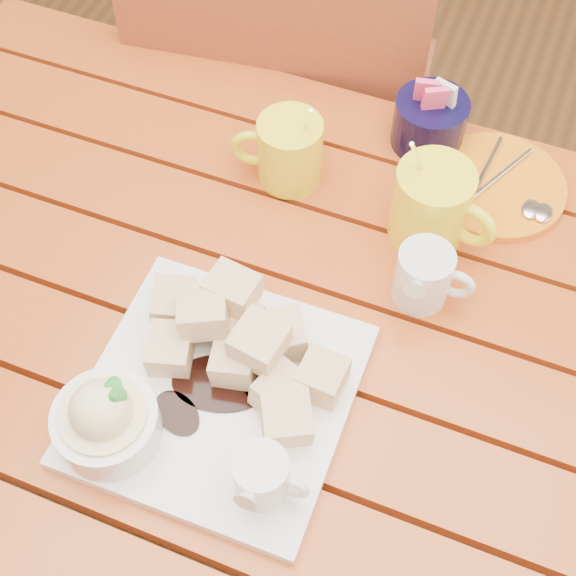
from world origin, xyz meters
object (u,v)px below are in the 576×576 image
at_px(table, 261,356).
at_px(chair_far, 289,110).
at_px(coffee_mug_left, 288,150).
at_px(dessert_plate, 198,391).
at_px(orange_saucer, 497,186).
at_px(coffee_mug_right, 433,204).

xyz_separation_m(table, chair_far, (-0.17, 0.53, -0.10)).
relative_size(coffee_mug_left, chair_far, 0.15).
relative_size(dessert_plate, coffee_mug_left, 2.03).
xyz_separation_m(table, coffee_mug_left, (-0.05, 0.21, 0.16)).
distance_m(table, coffee_mug_left, 0.27).
distance_m(dessert_plate, orange_saucer, 0.48).
relative_size(table, coffee_mug_right, 7.53).
height_order(dessert_plate, coffee_mug_right, coffee_mug_right).
height_order(orange_saucer, chair_far, chair_far).
xyz_separation_m(dessert_plate, orange_saucer, (0.23, 0.42, -0.03)).
bearing_deg(coffee_mug_left, coffee_mug_right, -22.10).
bearing_deg(orange_saucer, dessert_plate, -118.52).
relative_size(table, orange_saucer, 6.62).
xyz_separation_m(dessert_plate, coffee_mug_right, (0.17, 0.32, 0.02)).
bearing_deg(orange_saucer, coffee_mug_right, -122.77).
bearing_deg(coffee_mug_left, table, -93.10).
height_order(table, chair_far, chair_far).
xyz_separation_m(orange_saucer, chair_far, (-0.39, 0.24, -0.22)).
xyz_separation_m(coffee_mug_left, chair_far, (-0.12, 0.31, -0.26)).
xyz_separation_m(table, coffee_mug_right, (0.15, 0.19, 0.16)).
xyz_separation_m(table, orange_saucer, (0.22, 0.29, 0.11)).
xyz_separation_m(coffee_mug_right, orange_saucer, (0.07, 0.10, -0.05)).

